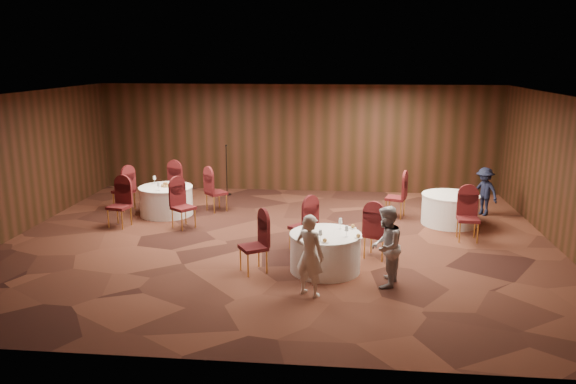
# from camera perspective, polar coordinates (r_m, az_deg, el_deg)

# --- Properties ---
(ground) EXTENTS (12.00, 12.00, 0.00)m
(ground) POSITION_cam_1_polar(r_m,az_deg,el_deg) (12.42, -1.01, -5.13)
(ground) COLOR black
(ground) RESTS_ON ground
(room_shell) EXTENTS (12.00, 12.00, 12.00)m
(room_shell) POSITION_cam_1_polar(r_m,az_deg,el_deg) (11.93, -1.05, 3.84)
(room_shell) COLOR silver
(room_shell) RESTS_ON ground
(table_main) EXTENTS (1.36, 1.36, 0.74)m
(table_main) POSITION_cam_1_polar(r_m,az_deg,el_deg) (10.74, 3.81, -6.08)
(table_main) COLOR white
(table_main) RESTS_ON ground
(table_left) EXTENTS (1.37, 1.37, 0.74)m
(table_left) POSITION_cam_1_polar(r_m,az_deg,el_deg) (14.81, -12.26, -0.84)
(table_left) COLOR white
(table_left) RESTS_ON ground
(table_right) EXTENTS (1.37, 1.37, 0.74)m
(table_right) POSITION_cam_1_polar(r_m,az_deg,el_deg) (14.21, 16.11, -1.68)
(table_right) COLOR white
(table_right) RESTS_ON ground
(chairs_main) EXTENTS (3.07, 2.09, 1.00)m
(chairs_main) POSITION_cam_1_polar(r_m,az_deg,el_deg) (11.27, 2.48, -4.43)
(chairs_main) COLOR #3F0C14
(chairs_main) RESTS_ON ground
(chairs_left) EXTENTS (3.22, 3.14, 1.00)m
(chairs_left) POSITION_cam_1_polar(r_m,az_deg,el_deg) (14.79, -12.39, -0.37)
(chairs_left) COLOR #3F0C14
(chairs_left) RESTS_ON ground
(chairs_right) EXTENTS (2.04, 2.36, 1.00)m
(chairs_right) POSITION_cam_1_polar(r_m,az_deg,el_deg) (13.73, 14.17, -1.54)
(chairs_right) COLOR #3F0C14
(chairs_right) RESTS_ON ground
(tabletop_main) EXTENTS (1.12, 1.07, 0.22)m
(tabletop_main) POSITION_cam_1_polar(r_m,az_deg,el_deg) (10.46, 4.96, -3.99)
(tabletop_main) COLOR silver
(tabletop_main) RESTS_ON table_main
(tabletop_left) EXTENTS (0.84, 0.80, 0.22)m
(tabletop_left) POSITION_cam_1_polar(r_m,az_deg,el_deg) (14.70, -12.36, 0.83)
(tabletop_left) COLOR silver
(tabletop_left) RESTS_ON table_left
(tabletop_right) EXTENTS (0.08, 0.08, 0.22)m
(tabletop_right) POSITION_cam_1_polar(r_m,az_deg,el_deg) (13.88, 17.23, 0.11)
(tabletop_right) COLOR silver
(tabletop_right) RESTS_ON table_right
(mic_stand) EXTENTS (0.24, 0.24, 1.49)m
(mic_stand) POSITION_cam_1_polar(r_m,az_deg,el_deg) (16.66, -6.23, 1.16)
(mic_stand) COLOR black
(mic_stand) RESTS_ON ground
(woman_a) EXTENTS (0.62, 0.54, 1.44)m
(woman_a) POSITION_cam_1_polar(r_m,az_deg,el_deg) (9.54, 2.22, -6.44)
(woman_a) COLOR white
(woman_a) RESTS_ON ground
(woman_b) EXTENTS (0.73, 0.84, 1.46)m
(woman_b) POSITION_cam_1_polar(r_m,az_deg,el_deg) (10.07, 9.89, -5.48)
(woman_b) COLOR #B1B1B6
(woman_b) RESTS_ON ground
(man_c) EXTENTS (0.87, 0.91, 1.24)m
(man_c) POSITION_cam_1_polar(r_m,az_deg,el_deg) (15.24, 19.31, 0.05)
(man_c) COLOR black
(man_c) RESTS_ON ground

